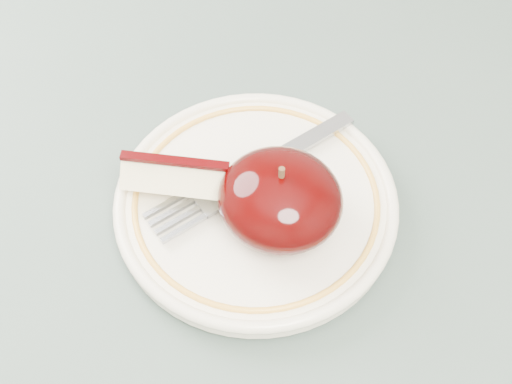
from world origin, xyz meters
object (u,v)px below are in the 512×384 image
at_px(table, 182,303).
at_px(plate, 256,203).
at_px(apple_half, 280,199).
at_px(fork, 250,174).

xyz_separation_m(table, plate, (0.04, 0.05, 0.10)).
bearing_deg(apple_half, fork, 144.55).
bearing_deg(plate, apple_half, -21.17).
xyz_separation_m(plate, fork, (-0.01, 0.02, 0.01)).
bearing_deg(table, fork, 66.22).
bearing_deg(plate, table, -129.35).
bearing_deg(fork, table, -174.49).
relative_size(plate, apple_half, 2.39).
bearing_deg(table, plate, 50.65).
relative_size(apple_half, fork, 0.53).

